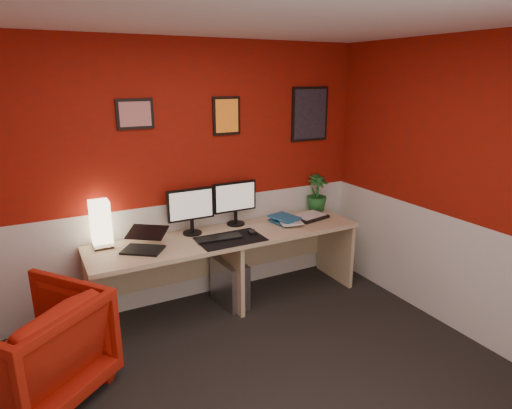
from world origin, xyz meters
name	(u,v)px	position (x,y,z in m)	size (l,w,h in m)	color
ceiling	(262,8)	(0.00, 0.00, 2.50)	(4.00, 3.50, 0.01)	white
wall_back	(172,178)	(0.00, 1.75, 1.25)	(4.00, 0.01, 2.50)	#991507
wall_right	(481,195)	(2.00, 0.00, 1.25)	(0.01, 3.50, 2.50)	#991507
wainscot_back	(176,253)	(0.00, 1.75, 0.50)	(4.00, 0.01, 1.00)	silver
wainscot_right	(468,281)	(2.00, 0.00, 0.50)	(0.01, 3.50, 1.00)	silver
desk	(229,270)	(0.42, 1.41, 0.36)	(2.60, 0.65, 0.73)	tan
shoji_lamp	(101,225)	(-0.69, 1.62, 0.93)	(0.16, 0.16, 0.40)	#FFE5B2
laptop	(142,239)	(-0.40, 1.38, 0.84)	(0.33, 0.23, 0.22)	black
monitor_left	(191,204)	(0.12, 1.58, 1.02)	(0.45, 0.06, 0.58)	black
monitor_right	(235,197)	(0.60, 1.64, 1.02)	(0.45, 0.06, 0.58)	black
desk_mat	(231,239)	(0.37, 1.28, 0.73)	(0.60, 0.38, 0.01)	black
keyboard	(219,238)	(0.28, 1.32, 0.74)	(0.42, 0.14, 0.02)	black
mouse	(252,232)	(0.61, 1.30, 0.75)	(0.06, 0.10, 0.03)	black
book_bottom	(276,224)	(0.95, 1.43, 0.74)	(0.19, 0.26, 0.02)	#206394
book_middle	(279,221)	(0.97, 1.42, 0.77)	(0.22, 0.30, 0.02)	silver
book_top	(277,220)	(0.94, 1.40, 0.79)	(0.22, 0.29, 0.03)	#206394
zen_tray	(310,217)	(1.37, 1.45, 0.74)	(0.35, 0.25, 0.03)	black
potted_plant	(317,193)	(1.58, 1.64, 0.93)	(0.23, 0.23, 0.41)	#19591E
pc_tower	(230,282)	(0.42, 1.41, 0.23)	(0.20, 0.45, 0.45)	#99999E
armchair	(31,349)	(-1.32, 0.84, 0.38)	(0.82, 0.84, 0.77)	#AB1D0D
art_left	(135,114)	(-0.30, 1.74, 1.85)	(0.32, 0.02, 0.26)	red
art_center	(227,116)	(0.56, 1.74, 1.80)	(0.28, 0.02, 0.36)	orange
art_right	(310,114)	(1.52, 1.74, 1.78)	(0.44, 0.02, 0.56)	black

